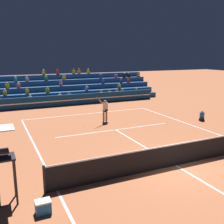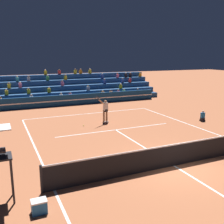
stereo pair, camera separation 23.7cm
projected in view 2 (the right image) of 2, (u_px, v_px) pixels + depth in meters
ground_plane at (174, 166)px, 12.04m from camera, size 120.00×120.00×0.00m
court_lines at (174, 166)px, 12.04m from camera, size 11.10×23.90×0.01m
tennis_net at (175, 155)px, 11.92m from camera, size 12.00×0.10×1.10m
sponsor_banner_wall at (75, 100)px, 26.39m from camera, size 18.00×0.26×1.10m
bleacher_stand at (65, 90)px, 29.68m from camera, size 20.76×4.75×3.38m
umpire_chair at (0, 155)px, 8.79m from camera, size 0.76×0.84×2.67m
ball_kid_courtside at (203, 117)px, 20.01m from camera, size 0.30×0.36×0.84m
tennis_player at (105, 110)px, 19.46m from camera, size 1.29×0.69×2.20m
tennis_ball at (84, 126)px, 18.69m from camera, size 0.07×0.07×0.07m
equipment_cooler at (39, 206)px, 8.42m from camera, size 0.50×0.38×0.45m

